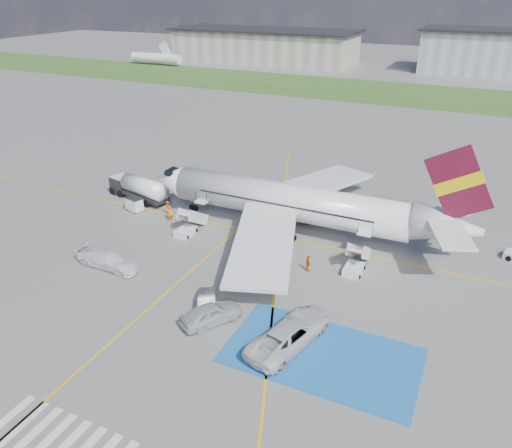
# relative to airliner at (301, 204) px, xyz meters

# --- Properties ---
(ground) EXTENTS (400.00, 400.00, 0.00)m
(ground) POSITION_rel_airliner_xyz_m (-1.51, -14.00, -3.39)
(ground) COLOR #60605E
(ground) RESTS_ON ground
(grass_strip) EXTENTS (400.00, 30.00, 0.01)m
(grass_strip) POSITION_rel_airliner_xyz_m (-1.51, 81.00, -3.39)
(grass_strip) COLOR #2D4C1E
(grass_strip) RESTS_ON ground
(taxiway_line_main) EXTENTS (120.00, 0.20, 0.01)m
(taxiway_line_main) POSITION_rel_airliner_xyz_m (-1.51, -2.00, -3.39)
(taxiway_line_main) COLOR gold
(taxiway_line_main) RESTS_ON ground
(taxiway_line_cross) EXTENTS (0.20, 60.00, 0.01)m
(taxiway_line_cross) POSITION_rel_airliner_xyz_m (-6.51, -24.00, -3.39)
(taxiway_line_cross) COLOR gold
(taxiway_line_cross) RESTS_ON ground
(taxiway_line_diag) EXTENTS (20.71, 56.45, 0.01)m
(taxiway_line_diag) POSITION_rel_airliner_xyz_m (-1.51, -2.00, -3.39)
(taxiway_line_diag) COLOR gold
(taxiway_line_diag) RESTS_ON ground
(staging_box) EXTENTS (14.00, 8.00, 0.01)m
(staging_box) POSITION_rel_airliner_xyz_m (8.49, -18.00, -3.39)
(staging_box) COLOR #1B5CA6
(staging_box) RESTS_ON ground
(crosswalk) EXTENTS (9.00, 4.00, 0.01)m
(crosswalk) POSITION_rel_airliner_xyz_m (-3.31, -32.00, -3.39)
(crosswalk) COLOR silver
(crosswalk) RESTS_ON ground
(terminal_west) EXTENTS (60.00, 22.00, 10.00)m
(terminal_west) POSITION_rel_airliner_xyz_m (-56.51, 116.00, 1.61)
(terminal_west) COLOR gray
(terminal_west) RESTS_ON ground
(terminal_centre) EXTENTS (48.00, 18.00, 12.00)m
(terminal_centre) POSITION_rel_airliner_xyz_m (18.49, 121.00, 2.61)
(terminal_centre) COLOR gray
(terminal_centre) RESTS_ON ground
(airliner) EXTENTS (36.81, 32.95, 11.92)m
(airliner) POSITION_rel_airliner_xyz_m (0.00, 0.00, 0.00)
(airliner) COLOR silver
(airliner) RESTS_ON ground
(airstairs_fwd) EXTENTS (1.90, 5.20, 3.60)m
(airstairs_fwd) POSITION_rel_airliner_xyz_m (-11.01, -5.30, -2.77)
(airstairs_fwd) COLOR silver
(airstairs_fwd) RESTS_ON ground
(airstairs_aft) EXTENTS (1.90, 5.20, 3.60)m
(airstairs_aft) POSITION_rel_airliner_xyz_m (7.49, -5.30, -2.77)
(airstairs_aft) COLOR silver
(airstairs_aft) RESTS_ON ground
(fuel_tanker) EXTENTS (9.13, 4.25, 3.02)m
(fuel_tanker) POSITION_rel_airliner_xyz_m (-21.46, 0.08, -2.12)
(fuel_tanker) COLOR black
(fuel_tanker) RESTS_ON ground
(gpu_cart) EXTENTS (2.24, 1.72, 1.66)m
(gpu_cart) POSITION_rel_airliner_xyz_m (-19.86, -3.04, -2.64)
(gpu_cart) COLOR silver
(gpu_cart) RESTS_ON ground
(car_silver_a) EXTENTS (4.42, 5.35, 1.72)m
(car_silver_a) POSITION_rel_airliner_xyz_m (-0.79, -18.03, -2.53)
(car_silver_a) COLOR #A8ABAF
(car_silver_a) RESTS_ON ground
(car_silver_b) EXTENTS (3.30, 4.33, 1.37)m
(car_silver_b) POSITION_rel_airliner_xyz_m (-2.15, -16.39, -2.71)
(car_silver_b) COLOR silver
(car_silver_b) RESTS_ON ground
(van_white_a) EXTENTS (4.47, 6.98, 2.42)m
(van_white_a) POSITION_rel_airliner_xyz_m (5.86, -17.63, -2.18)
(van_white_a) COLOR silver
(van_white_a) RESTS_ON ground
(van_white_b) EXTENTS (5.28, 2.33, 2.04)m
(van_white_b) POSITION_rel_airliner_xyz_m (-14.02, -14.66, -2.37)
(van_white_b) COLOR silver
(van_white_b) RESTS_ON ground
(crew_fwd) EXTENTS (0.77, 0.77, 1.80)m
(crew_fwd) POSITION_rel_airliner_xyz_m (-14.42, -3.54, -2.49)
(crew_fwd) COLOR orange
(crew_fwd) RESTS_ON ground
(crew_nose) EXTENTS (1.04, 1.10, 1.79)m
(crew_nose) POSITION_rel_airliner_xyz_m (-15.45, -2.44, -2.50)
(crew_nose) COLOR orange
(crew_nose) RESTS_ON ground
(crew_aft) EXTENTS (0.91, 1.00, 1.65)m
(crew_aft) POSITION_rel_airliner_xyz_m (3.52, -7.23, -2.57)
(crew_aft) COLOR orange
(crew_aft) RESTS_ON ground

